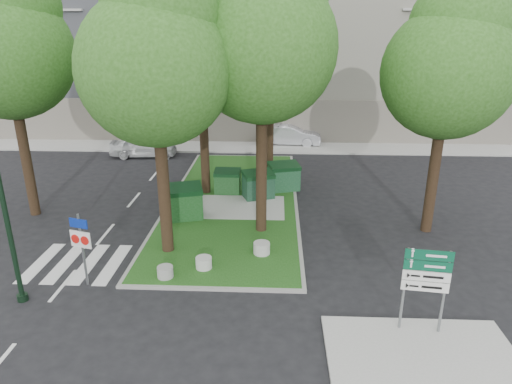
# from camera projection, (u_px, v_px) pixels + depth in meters

# --- Properties ---
(ground) EXTENTS (120.00, 120.00, 0.00)m
(ground) POSITION_uv_depth(u_px,v_px,m) (196.00, 289.00, 15.11)
(ground) COLOR black
(ground) RESTS_ON ground
(median_island) EXTENTS (6.00, 16.00, 0.12)m
(median_island) POSITION_uv_depth(u_px,v_px,m) (233.00, 200.00, 22.57)
(median_island) COLOR #1C4513
(median_island) RESTS_ON ground
(median_kerb) EXTENTS (6.30, 16.30, 0.10)m
(median_kerb) POSITION_uv_depth(u_px,v_px,m) (233.00, 200.00, 22.58)
(median_kerb) COLOR gray
(median_kerb) RESTS_ON ground
(sidewalk_corner) EXTENTS (5.00, 4.00, 0.12)m
(sidewalk_corner) POSITION_uv_depth(u_px,v_px,m) (428.00, 368.00, 11.53)
(sidewalk_corner) COLOR #999993
(sidewalk_corner) RESTS_ON ground
(building_sidewalk) EXTENTS (42.00, 3.00, 0.12)m
(building_sidewalk) POSITION_uv_depth(u_px,v_px,m) (240.00, 147.00, 32.44)
(building_sidewalk) COLOR #999993
(building_sidewalk) RESTS_ON ground
(zebra_crossing) EXTENTS (5.00, 3.00, 0.01)m
(zebra_crossing) POSITION_uv_depth(u_px,v_px,m) (101.00, 264.00, 16.68)
(zebra_crossing) COLOR silver
(zebra_crossing) RESTS_ON ground
(apartment_building) EXTENTS (41.00, 12.00, 16.00)m
(apartment_building) POSITION_uv_depth(u_px,v_px,m) (246.00, 28.00, 36.75)
(apartment_building) COLOR tan
(apartment_building) RESTS_ON ground
(tree_median_near_left) EXTENTS (5.20, 5.20, 10.53)m
(tree_median_near_left) POSITION_uv_depth(u_px,v_px,m) (157.00, 54.00, 15.06)
(tree_median_near_left) COLOR black
(tree_median_near_left) RESTS_ON ground
(tree_median_near_right) EXTENTS (5.60, 5.60, 11.46)m
(tree_median_near_right) POSITION_uv_depth(u_px,v_px,m) (264.00, 32.00, 16.55)
(tree_median_near_right) COLOR black
(tree_median_near_right) RESTS_ON ground
(tree_median_mid) EXTENTS (4.80, 4.80, 9.99)m
(tree_median_mid) POSITION_uv_depth(u_px,v_px,m) (203.00, 53.00, 21.25)
(tree_median_mid) COLOR black
(tree_median_mid) RESTS_ON ground
(tree_median_far) EXTENTS (5.80, 5.80, 11.93)m
(tree_median_far) POSITION_uv_depth(u_px,v_px,m) (273.00, 23.00, 23.46)
(tree_median_far) COLOR black
(tree_median_far) RESTS_ON ground
(tree_street_left) EXTENTS (5.40, 5.40, 11.00)m
(tree_street_left) POSITION_uv_depth(u_px,v_px,m) (8.00, 40.00, 18.53)
(tree_street_left) COLOR black
(tree_street_left) RESTS_ON ground
(tree_street_right) EXTENTS (5.00, 5.00, 10.06)m
(tree_street_right) POSITION_uv_depth(u_px,v_px,m) (451.00, 60.00, 17.06)
(tree_street_right) COLOR black
(tree_street_right) RESTS_ON ground
(dumpster_a) EXTENTS (1.89, 1.56, 1.53)m
(dumpster_a) POSITION_uv_depth(u_px,v_px,m) (184.00, 202.00, 20.17)
(dumpster_a) COLOR #103D13
(dumpster_a) RESTS_ON median_island
(dumpster_b) EXTENTS (1.34, 0.96, 1.23)m
(dumpster_b) POSITION_uv_depth(u_px,v_px,m) (228.00, 181.00, 23.28)
(dumpster_b) COLOR #123E15
(dumpster_b) RESTS_ON median_island
(dumpster_c) EXTENTS (1.75, 1.49, 1.38)m
(dumpster_c) POSITION_uv_depth(u_px,v_px,m) (258.00, 185.00, 22.57)
(dumpster_c) COLOR #0E311D
(dumpster_c) RESTS_ON median_island
(dumpster_d) EXTENTS (1.80, 1.48, 1.45)m
(dumpster_d) POSITION_uv_depth(u_px,v_px,m) (284.00, 177.00, 23.68)
(dumpster_d) COLOR #144122
(dumpster_d) RESTS_ON median_island
(bollard_left) EXTENTS (0.54, 0.54, 0.39)m
(bollard_left) POSITION_uv_depth(u_px,v_px,m) (165.00, 272.00, 15.52)
(bollard_left) COLOR gray
(bollard_left) RESTS_ON median_island
(bollard_right) EXTENTS (0.62, 0.62, 0.44)m
(bollard_right) POSITION_uv_depth(u_px,v_px,m) (262.00, 248.00, 17.12)
(bollard_right) COLOR #A6A5A1
(bollard_right) RESTS_ON median_island
(bollard_mid) EXTENTS (0.57, 0.57, 0.41)m
(bollard_mid) POSITION_uv_depth(u_px,v_px,m) (204.00, 263.00, 16.10)
(bollard_mid) COLOR #B0B0AB
(bollard_mid) RESTS_ON median_island
(litter_bin) EXTENTS (0.39, 0.39, 0.69)m
(litter_bin) POSITION_uv_depth(u_px,v_px,m) (277.00, 175.00, 25.10)
(litter_bin) COLOR yellow
(litter_bin) RESTS_ON median_island
(street_lamp) EXTENTS (0.49, 0.49, 6.11)m
(street_lamp) POSITION_uv_depth(u_px,v_px,m) (0.00, 186.00, 13.15)
(street_lamp) COLOR black
(street_lamp) RESTS_ON ground
(traffic_sign_pole) EXTENTS (0.75, 0.26, 2.57)m
(traffic_sign_pole) POSITION_uv_depth(u_px,v_px,m) (81.00, 240.00, 14.79)
(traffic_sign_pole) COLOR slate
(traffic_sign_pole) RESTS_ON ground
(directional_sign) EXTENTS (1.25, 0.22, 2.51)m
(directional_sign) POSITION_uv_depth(u_px,v_px,m) (426.00, 278.00, 12.33)
(directional_sign) COLOR slate
(directional_sign) RESTS_ON sidewalk_corner
(car_white) EXTENTS (4.43, 2.08, 1.47)m
(car_white) POSITION_uv_depth(u_px,v_px,m) (144.00, 146.00, 30.10)
(car_white) COLOR silver
(car_white) RESTS_ON ground
(car_silver) EXTENTS (4.66, 1.91, 1.50)m
(car_silver) POSITION_uv_depth(u_px,v_px,m) (289.00, 135.00, 32.99)
(car_silver) COLOR #ABACB3
(car_silver) RESTS_ON ground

